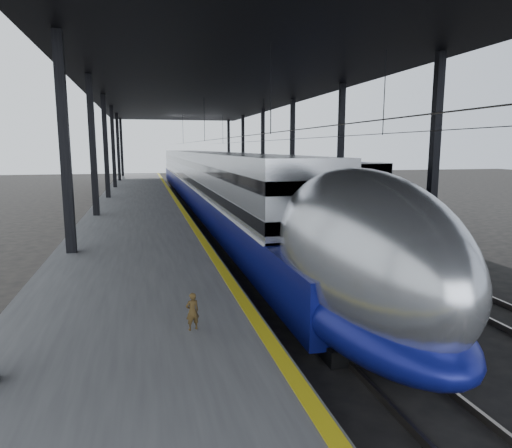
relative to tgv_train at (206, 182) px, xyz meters
name	(u,v)px	position (x,y,z in m)	size (l,w,h in m)	color
ground	(251,309)	(-2.00, -24.55, -2.14)	(160.00, 160.00, 0.00)	black
platform	(138,211)	(-5.50, -4.55, -1.64)	(6.00, 80.00, 1.00)	#4C4C4F
yellow_strip	(178,203)	(-2.70, -4.55, -1.14)	(0.30, 80.00, 0.01)	gold
rails	(248,213)	(2.50, -4.55, -2.06)	(6.52, 80.00, 0.16)	slate
canopy	(212,87)	(-0.10, -4.55, 6.97)	(18.00, 75.00, 9.47)	black
tgv_train	(206,182)	(0.00, 0.00, 0.00)	(3.20, 65.20, 4.58)	#AEB0B6
second_train	(241,175)	(5.00, 9.38, -0.02)	(3.04, 56.05, 4.19)	navy
child	(192,311)	(-4.16, -28.15, -0.73)	(0.30, 0.20, 0.83)	#483518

